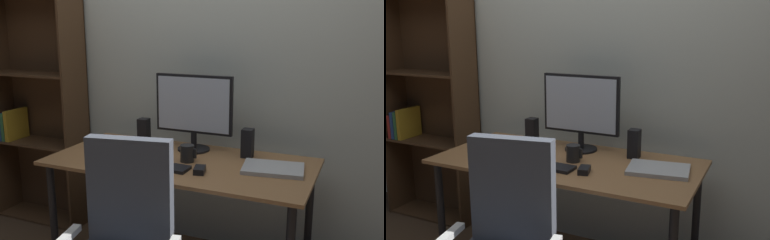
{
  "view_description": "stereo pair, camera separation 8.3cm",
  "coord_description": "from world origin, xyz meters",
  "views": [
    {
      "loc": [
        1.0,
        -2.15,
        1.52
      ],
      "look_at": [
        0.07,
        0.01,
        0.98
      ],
      "focal_mm": 40.53,
      "sensor_mm": 36.0,
      "label": 1
    },
    {
      "loc": [
        1.08,
        -2.12,
        1.52
      ],
      "look_at": [
        0.07,
        0.01,
        0.98
      ],
      "focal_mm": 40.53,
      "sensor_mm": 36.0,
      "label": 2
    }
  ],
  "objects": [
    {
      "name": "speaker_right",
      "position": [
        0.33,
        0.21,
        0.82
      ],
      "size": [
        0.06,
        0.07,
        0.17
      ],
      "primitive_type": "cube",
      "color": "black",
      "rests_on": "desk"
    },
    {
      "name": "desk",
      "position": [
        0.0,
        0.0,
        0.65
      ],
      "size": [
        1.51,
        0.72,
        0.74
      ],
      "color": "olive",
      "rests_on": "ground"
    },
    {
      "name": "keyboard",
      "position": [
        -0.03,
        -0.16,
        0.75
      ],
      "size": [
        0.29,
        0.12,
        0.02
      ],
      "primitive_type": "cube",
      "rotation": [
        0.0,
        0.0,
        -0.04
      ],
      "color": "black",
      "rests_on": "desk"
    },
    {
      "name": "speaker_left",
      "position": [
        -0.36,
        0.21,
        0.82
      ],
      "size": [
        0.06,
        0.07,
        0.17
      ],
      "primitive_type": "cube",
      "color": "black",
      "rests_on": "desk"
    },
    {
      "name": "monitor",
      "position": [
        -0.01,
        0.22,
        1.0
      ],
      "size": [
        0.49,
        0.2,
        0.47
      ],
      "color": "black",
      "rests_on": "desk"
    },
    {
      "name": "back_wall",
      "position": [
        0.0,
        0.53,
        1.3
      ],
      "size": [
        6.4,
        0.1,
        2.6
      ],
      "primitive_type": "cube",
      "color": "beige",
      "rests_on": "ground"
    },
    {
      "name": "bookshelf",
      "position": [
        -1.37,
        0.36,
        0.86
      ],
      "size": [
        0.75,
        0.28,
        1.75
      ],
      "color": "#4C331E",
      "rests_on": "ground"
    },
    {
      "name": "mouse",
      "position": [
        0.18,
        -0.15,
        0.76
      ],
      "size": [
        0.08,
        0.11,
        0.03
      ],
      "primitive_type": "cube",
      "rotation": [
        0.0,
        0.0,
        0.24
      ],
      "color": "black",
      "rests_on": "desk"
    },
    {
      "name": "coffee_mug",
      "position": [
        0.05,
        -0.01,
        0.79
      ],
      "size": [
        0.1,
        0.08,
        0.1
      ],
      "color": "black",
      "rests_on": "desk"
    },
    {
      "name": "laptop",
      "position": [
        0.53,
        0.04,
        0.75
      ],
      "size": [
        0.35,
        0.27,
        0.02
      ],
      "primitive_type": "cube",
      "rotation": [
        0.0,
        0.0,
        0.14
      ],
      "color": "#B7BABC",
      "rests_on": "desk"
    }
  ]
}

